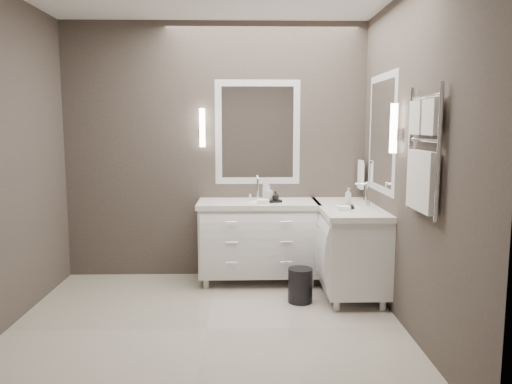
{
  "coord_description": "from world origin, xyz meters",
  "views": [
    {
      "loc": [
        0.31,
        -3.84,
        1.63
      ],
      "look_at": [
        0.42,
        0.7,
        1.02
      ],
      "focal_mm": 35.0,
      "sensor_mm": 36.0,
      "label": 1
    }
  ],
  "objects_px": {
    "vanity_back": "(258,236)",
    "vanity_right": "(349,243)",
    "waste_bin": "(300,285)",
    "towel_ladder": "(423,159)"
  },
  "relations": [
    {
      "from": "towel_ladder",
      "to": "waste_bin",
      "type": "distance_m",
      "value": 1.75
    },
    {
      "from": "waste_bin",
      "to": "towel_ladder",
      "type": "bearing_deg",
      "value": -53.9
    },
    {
      "from": "vanity_back",
      "to": "towel_ladder",
      "type": "relative_size",
      "value": 1.38
    },
    {
      "from": "vanity_back",
      "to": "towel_ladder",
      "type": "distance_m",
      "value": 2.16
    },
    {
      "from": "vanity_back",
      "to": "waste_bin",
      "type": "bearing_deg",
      "value": -59.28
    },
    {
      "from": "vanity_back",
      "to": "waste_bin",
      "type": "relative_size",
      "value": 3.9
    },
    {
      "from": "vanity_back",
      "to": "towel_ladder",
      "type": "xyz_separation_m",
      "value": [
        1.1,
        -1.63,
        0.91
      ]
    },
    {
      "from": "vanity_back",
      "to": "vanity_right",
      "type": "height_order",
      "value": "same"
    },
    {
      "from": "vanity_right",
      "to": "waste_bin",
      "type": "xyz_separation_m",
      "value": [
        -0.5,
        -0.3,
        -0.33
      ]
    },
    {
      "from": "vanity_back",
      "to": "waste_bin",
      "type": "height_order",
      "value": "vanity_back"
    }
  ]
}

